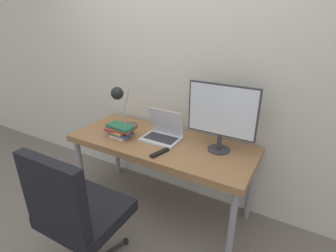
# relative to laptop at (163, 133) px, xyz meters

# --- Properties ---
(ground_plane) EXTENTS (12.00, 12.00, 0.00)m
(ground_plane) POSITION_rel_laptop_xyz_m (0.01, -0.39, -0.77)
(ground_plane) COLOR #70665B
(wall_back) EXTENTS (8.00, 0.05, 2.60)m
(wall_back) POSITION_rel_laptop_xyz_m (0.01, 0.34, 0.53)
(wall_back) COLOR beige
(wall_back) RESTS_ON ground_plane
(desk) EXTENTS (1.65, 0.66, 0.71)m
(desk) POSITION_rel_laptop_xyz_m (0.01, -0.06, -0.12)
(desk) COLOR #996B42
(desk) RESTS_ON ground_plane
(laptop) EXTENTS (0.33, 0.25, 0.26)m
(laptop) POSITION_rel_laptop_xyz_m (0.00, 0.00, 0.00)
(laptop) COLOR silver
(laptop) RESTS_ON desk
(monitor) EXTENTS (0.56, 0.18, 0.55)m
(monitor) POSITION_rel_laptop_xyz_m (0.51, 0.05, 0.27)
(monitor) COLOR #333338
(monitor) RESTS_ON desk
(desk_lamp) EXTENTS (0.13, 0.29, 0.44)m
(desk_lamp) POSITION_rel_laptop_xyz_m (-0.43, -0.05, 0.26)
(desk_lamp) COLOR #4C4C51
(desk_lamp) RESTS_ON desk
(office_chair) EXTENTS (0.57, 0.59, 1.02)m
(office_chair) POSITION_rel_laptop_xyz_m (-0.09, -0.95, -0.18)
(office_chair) COLOR black
(office_chair) RESTS_ON ground_plane
(book_stack) EXTENTS (0.28, 0.21, 0.12)m
(book_stack) POSITION_rel_laptop_xyz_m (-0.35, -0.16, 0.01)
(book_stack) COLOR silver
(book_stack) RESTS_ON desk
(tv_remote) EXTENTS (0.09, 0.18, 0.02)m
(tv_remote) POSITION_rel_laptop_xyz_m (0.12, -0.25, -0.04)
(tv_remote) COLOR black
(tv_remote) RESTS_ON desk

